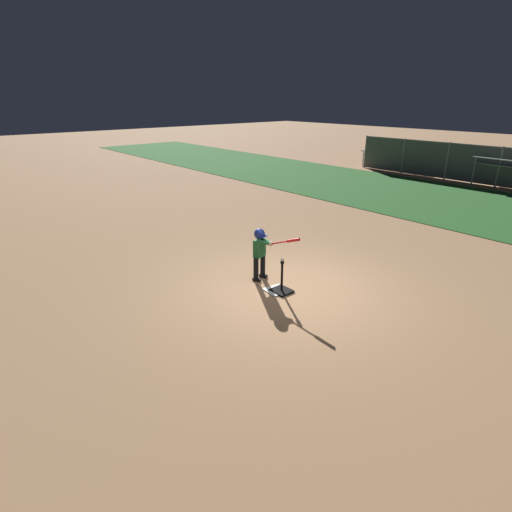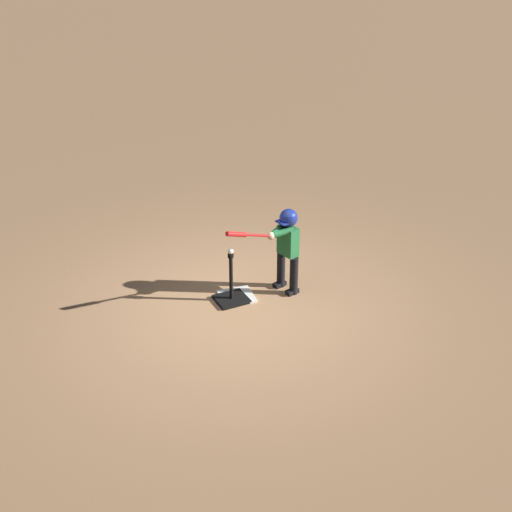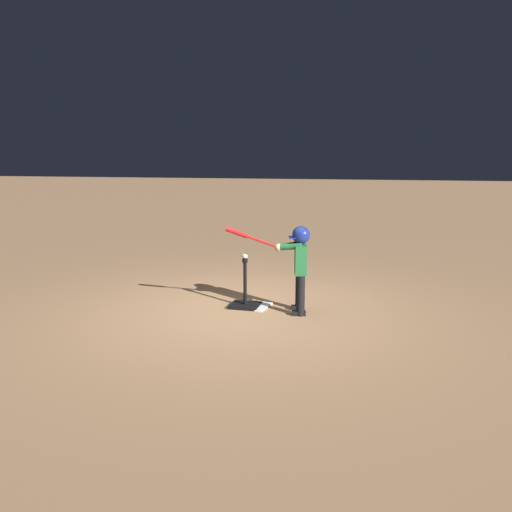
# 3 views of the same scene
# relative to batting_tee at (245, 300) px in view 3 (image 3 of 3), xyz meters

# --- Properties ---
(ground_plane) EXTENTS (90.00, 90.00, 0.00)m
(ground_plane) POSITION_rel_batting_tee_xyz_m (0.01, 0.20, -0.10)
(ground_plane) COLOR #AD7F56
(home_plate) EXTENTS (0.50, 0.50, 0.02)m
(home_plate) POSITION_rel_batting_tee_xyz_m (-0.10, -0.05, -0.09)
(home_plate) COLOR white
(home_plate) RESTS_ON ground_plane
(batting_tee) EXTENTS (0.41, 0.37, 0.69)m
(batting_tee) POSITION_rel_batting_tee_xyz_m (0.00, 0.00, 0.00)
(batting_tee) COLOR black
(batting_tee) RESTS_ON ground_plane
(batter_child) EXTENTS (1.10, 0.45, 1.18)m
(batter_child) POSITION_rel_batting_tee_xyz_m (-0.75, 0.08, 0.65)
(batter_child) COLOR black
(batter_child) RESTS_ON ground_plane
(baseball) EXTENTS (0.07, 0.07, 0.07)m
(baseball) POSITION_rel_batting_tee_xyz_m (0.00, 0.00, 0.63)
(baseball) COLOR white
(baseball) RESTS_ON batting_tee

